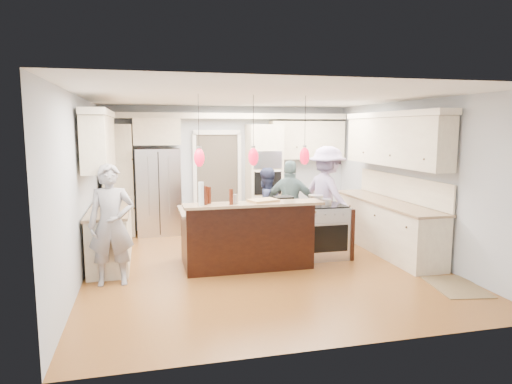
% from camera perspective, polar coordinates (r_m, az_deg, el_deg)
% --- Properties ---
extents(ground_plane, '(6.00, 6.00, 0.00)m').
position_cam_1_polar(ground_plane, '(7.62, 0.63, -8.96)').
color(ground_plane, olive).
rests_on(ground_plane, ground).
extents(room_shell, '(5.54, 6.04, 2.72)m').
position_cam_1_polar(room_shell, '(7.30, 0.65, 4.83)').
color(room_shell, '#B2BCC6').
rests_on(room_shell, ground).
extents(refrigerator, '(0.90, 0.70, 1.80)m').
position_cam_1_polar(refrigerator, '(9.79, -12.08, 0.06)').
color(refrigerator, '#B7B7BC').
rests_on(refrigerator, ground).
extents(oven_column, '(0.72, 0.69, 2.30)m').
position_cam_1_polar(oven_column, '(10.11, 1.02, 1.92)').
color(oven_column, beige).
rests_on(oven_column, ground).
extents(back_upper_cabinets, '(5.30, 0.61, 2.54)m').
position_cam_1_polar(back_upper_cabinets, '(9.89, -7.56, 4.73)').
color(back_upper_cabinets, beige).
rests_on(back_upper_cabinets, ground).
extents(right_counter_run, '(0.64, 3.10, 2.51)m').
position_cam_1_polar(right_counter_run, '(8.58, 16.15, -0.13)').
color(right_counter_run, beige).
rests_on(right_counter_run, ground).
extents(left_cabinets, '(0.64, 2.30, 2.51)m').
position_cam_1_polar(left_cabinets, '(7.97, -18.15, -0.81)').
color(left_cabinets, beige).
rests_on(left_cabinets, ground).
extents(kitchen_island, '(2.10, 1.46, 1.12)m').
position_cam_1_polar(kitchen_island, '(7.50, -1.33, -5.38)').
color(kitchen_island, black).
rests_on(kitchen_island, ground).
extents(island_range, '(0.82, 0.71, 0.92)m').
position_cam_1_polar(island_range, '(7.99, 8.49, -4.85)').
color(island_range, '#B7B7BC').
rests_on(island_range, ground).
extents(pendant_lights, '(1.75, 0.15, 1.03)m').
position_cam_1_polar(pendant_lights, '(6.74, -0.33, 4.45)').
color(pendant_lights, black).
rests_on(pendant_lights, ground).
extents(person_bar_end, '(0.64, 0.42, 1.73)m').
position_cam_1_polar(person_bar_end, '(6.76, -17.64, -3.94)').
color(person_bar_end, gray).
rests_on(person_bar_end, ground).
extents(person_far_left, '(0.86, 0.76, 1.48)m').
position_cam_1_polar(person_far_left, '(8.71, 1.18, -1.80)').
color(person_far_left, navy).
rests_on(person_far_left, ground).
extents(person_far_right, '(1.04, 0.77, 1.63)m').
position_cam_1_polar(person_far_right, '(8.44, 4.35, -1.61)').
color(person_far_right, slate).
rests_on(person_far_right, ground).
extents(person_range_side, '(1.04, 1.37, 1.88)m').
position_cam_1_polar(person_range_side, '(8.93, 8.87, -0.35)').
color(person_range_side, '#9A8CBD').
rests_on(person_range_side, ground).
extents(floor_rug, '(0.80, 1.04, 0.01)m').
position_cam_1_polar(floor_rug, '(7.14, 23.73, -10.77)').
color(floor_rug, olive).
rests_on(floor_rug, ground).
extents(water_bottle, '(0.09, 0.09, 0.34)m').
position_cam_1_polar(water_bottle, '(6.56, -6.88, -0.22)').
color(water_bottle, silver).
rests_on(water_bottle, kitchen_island).
extents(beer_bottle_a, '(0.07, 0.07, 0.27)m').
position_cam_1_polar(beer_bottle_a, '(6.64, -6.38, -0.41)').
color(beer_bottle_a, '#45190C').
rests_on(beer_bottle_a, kitchen_island).
extents(beer_bottle_b, '(0.08, 0.08, 0.23)m').
position_cam_1_polar(beer_bottle_b, '(6.61, -3.12, -0.59)').
color(beer_bottle_b, '#45190C').
rests_on(beer_bottle_b, kitchen_island).
extents(beer_bottle_c, '(0.07, 0.07, 0.25)m').
position_cam_1_polar(beer_bottle_c, '(6.73, -5.90, -0.39)').
color(beer_bottle_c, '#45190C').
rests_on(beer_bottle_c, kitchen_island).
extents(drink_can, '(0.09, 0.09, 0.14)m').
position_cam_1_polar(drink_can, '(6.72, -2.62, -0.85)').
color(drink_can, '#B7B7BC').
rests_on(drink_can, kitchen_island).
extents(cutting_board, '(0.49, 0.41, 0.03)m').
position_cam_1_polar(cutting_board, '(6.90, 0.92, -1.05)').
color(cutting_board, tan).
rests_on(cutting_board, kitchen_island).
extents(pot_large, '(0.26, 0.26, 0.15)m').
position_cam_1_polar(pot_large, '(7.99, 7.47, -0.90)').
color(pot_large, '#B7B7BC').
rests_on(pot_large, island_range).
extents(pot_small, '(0.20, 0.20, 0.10)m').
position_cam_1_polar(pot_small, '(7.90, 8.71, -1.22)').
color(pot_small, '#B7B7BC').
rests_on(pot_small, island_range).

